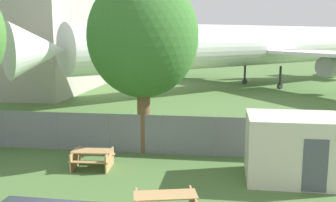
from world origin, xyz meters
TOP-DOWN VIEW (x-y plane):
  - perimeter_fence at (-0.00, 9.87)m, footprint 56.07×0.07m
  - airplane at (5.78, 34.39)m, footprint 37.91×36.44m
  - portable_cabin at (5.55, 7.36)m, footprint 3.50×2.62m
  - picnic_bench_near_cabin at (-2.48, 7.52)m, footprint 1.73×1.50m
  - tree_near_hangar at (-0.83, 10.15)m, footprint 5.06×5.06m

SIDE VIEW (x-z plane):
  - picnic_bench_near_cabin at x=-2.48m, z-range 0.09..0.85m
  - perimeter_fence at x=0.00m, z-range 0.00..1.84m
  - portable_cabin at x=5.55m, z-range 0.00..2.50m
  - airplane at x=5.78m, z-range -1.96..10.62m
  - tree_near_hangar at x=-0.83m, z-range 1.28..9.48m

